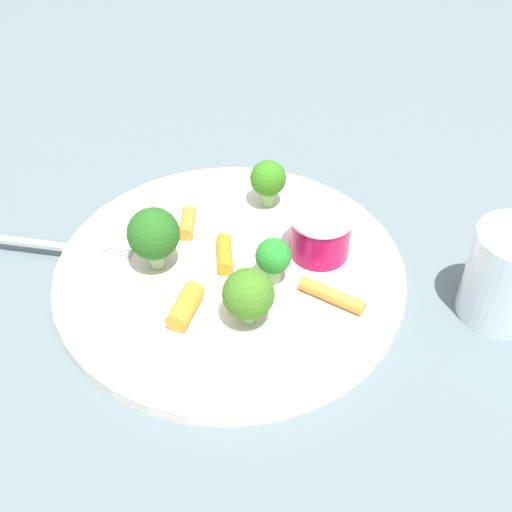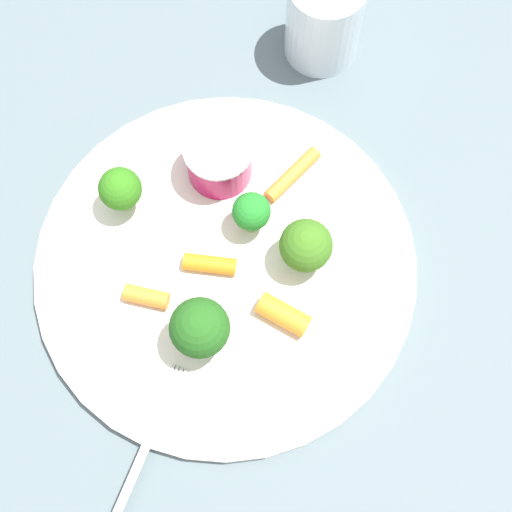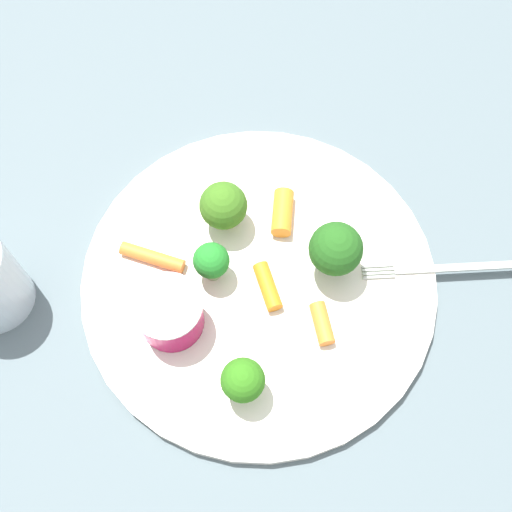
{
  "view_description": "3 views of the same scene",
  "coord_description": "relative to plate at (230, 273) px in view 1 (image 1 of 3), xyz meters",
  "views": [
    {
      "loc": [
        0.25,
        -0.34,
        0.41
      ],
      "look_at": [
        0.02,
        0.02,
        0.02
      ],
      "focal_mm": 46.67,
      "sensor_mm": 36.0,
      "label": 1
    },
    {
      "loc": [
        -0.12,
        -0.15,
        0.58
      ],
      "look_at": [
        0.02,
        -0.02,
        0.03
      ],
      "focal_mm": 52.39,
      "sensor_mm": 36.0,
      "label": 2
    },
    {
      "loc": [
        -0.07,
        0.21,
        0.53
      ],
      "look_at": [
        0.01,
        -0.01,
        0.03
      ],
      "focal_mm": 46.03,
      "sensor_mm": 36.0,
      "label": 3
    }
  ],
  "objects": [
    {
      "name": "fork",
      "position": [
        -0.16,
        -0.07,
        0.01
      ],
      "size": [
        0.17,
        0.08,
        0.0
      ],
      "color": "#B6BDB1",
      "rests_on": "plate"
    },
    {
      "name": "sauce_cup",
      "position": [
        0.06,
        0.06,
        0.03
      ],
      "size": [
        0.06,
        0.06,
        0.04
      ],
      "color": "#9F0B42",
      "rests_on": "plate"
    },
    {
      "name": "drinking_glass",
      "position": [
        0.21,
        0.09,
        0.04
      ],
      "size": [
        0.07,
        0.07,
        0.08
      ],
      "primitive_type": "cylinder",
      "color": "silver",
      "rests_on": "ground_plane"
    },
    {
      "name": "broccoli_floret_0",
      "position": [
        0.05,
        -0.04,
        0.04
      ],
      "size": [
        0.04,
        0.04,
        0.05
      ],
      "color": "#88B070",
      "rests_on": "plate"
    },
    {
      "name": "carrot_stick_2",
      "position": [
        -0.0,
        -0.06,
        0.01
      ],
      "size": [
        0.03,
        0.04,
        0.02
      ],
      "primitive_type": "cylinder",
      "rotation": [
        1.57,
        0.0,
        0.25
      ],
      "color": "orange",
      "rests_on": "plate"
    },
    {
      "name": "broccoli_floret_1",
      "position": [
        0.04,
        0.01,
        0.03
      ],
      "size": [
        0.03,
        0.03,
        0.04
      ],
      "color": "#89A874",
      "rests_on": "plate"
    },
    {
      "name": "carrot_stick_3",
      "position": [
        0.09,
        0.01,
        0.01
      ],
      "size": [
        0.06,
        0.01,
        0.01
      ],
      "primitive_type": "cylinder",
      "rotation": [
        1.57,
        0.0,
        1.58
      ],
      "color": "orange",
      "rests_on": "plate"
    },
    {
      "name": "broccoli_floret_2",
      "position": [
        -0.02,
        0.1,
        0.04
      ],
      "size": [
        0.03,
        0.03,
        0.05
      ],
      "color": "#81BB5C",
      "rests_on": "plate"
    },
    {
      "name": "plate",
      "position": [
        0.0,
        0.0,
        0.0
      ],
      "size": [
        0.31,
        0.31,
        0.01
      ],
      "primitive_type": "cylinder",
      "color": "silver",
      "rests_on": "ground_plane"
    },
    {
      "name": "carrot_stick_1",
      "position": [
        -0.01,
        0.01,
        0.01
      ],
      "size": [
        0.04,
        0.04,
        0.01
      ],
      "primitive_type": "cylinder",
      "rotation": [
        1.57,
        0.0,
        0.64
      ],
      "color": "orange",
      "rests_on": "plate"
    },
    {
      "name": "broccoli_floret_3",
      "position": [
        -0.06,
        -0.03,
        0.04
      ],
      "size": [
        0.05,
        0.05,
        0.06
      ],
      "color": "#89A86D",
      "rests_on": "plate"
    },
    {
      "name": "carrot_stick_0",
      "position": [
        -0.06,
        0.02,
        0.01
      ],
      "size": [
        0.03,
        0.04,
        0.01
      ],
      "primitive_type": "cylinder",
      "rotation": [
        1.57,
        0.0,
        3.68
      ],
      "color": "orange",
      "rests_on": "plate"
    },
    {
      "name": "ground_plane",
      "position": [
        0.0,
        0.0,
        -0.01
      ],
      "size": [
        2.4,
        2.4,
        0.0
      ],
      "primitive_type": "plane",
      "color": "slate"
    }
  ]
}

